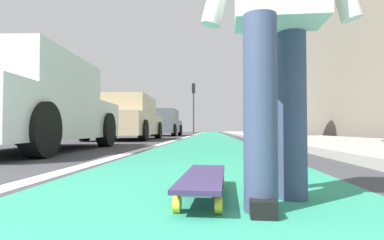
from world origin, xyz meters
name	(u,v)px	position (x,y,z in m)	size (l,w,h in m)	color
ground_plane	(210,140)	(10.00, 0.00, 0.00)	(80.00, 80.00, 0.00)	#38383D
bike_lane_paint	(211,134)	(24.00, 0.00, 0.00)	(56.00, 1.92, 0.00)	#288466
lane_stripe_white	(194,135)	(20.00, 1.11, 0.00)	(52.00, 0.16, 0.01)	silver
sidewalk_curb	(263,135)	(18.00, -3.07, 0.05)	(52.00, 3.20, 0.10)	#9E9B93
building_facade	(296,57)	(22.00, -6.11, 5.62)	(40.00, 1.20, 11.23)	gray
skateboard	(203,179)	(0.92, -0.05, 0.09)	(0.85, 0.24, 0.11)	yellow
parked_car_near	(30,106)	(4.13, 2.82, 0.73)	(4.21, 2.00, 1.50)	silver
parked_car_mid	(126,119)	(9.86, 2.89, 0.71)	(4.52, 2.07, 1.48)	tan
parked_car_far	(162,123)	(16.79, 2.76, 0.72)	(4.21, 1.99, 1.49)	#4C5156
traffic_light	(194,99)	(25.68, 1.51, 2.97)	(0.33, 0.28, 4.29)	#2D2D2D
street_tree_mid	(275,60)	(12.23, -2.67, 3.21)	(2.01, 2.01, 4.24)	brown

